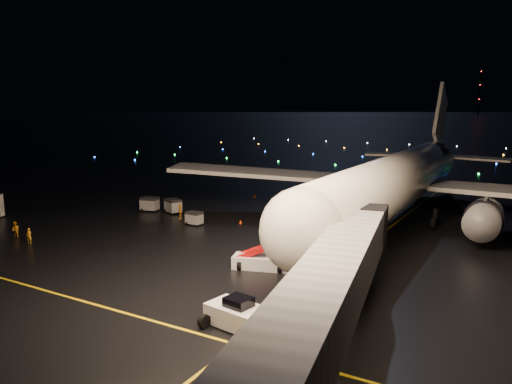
{
  "coord_description": "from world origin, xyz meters",
  "views": [
    {
      "loc": [
        27.05,
        -33.57,
        14.23
      ],
      "look_at": [
        0.52,
        12.0,
        5.0
      ],
      "focal_mm": 35.0,
      "sensor_mm": 36.0,
      "label": 1
    }
  ],
  "objects_px": {
    "baggage_cart_1": "(150,204)",
    "baggage_cart_2": "(173,206)",
    "baggage_cart_0": "(194,218)",
    "pushback_tug": "(239,312)",
    "crew_c": "(180,212)",
    "airliner": "(403,149)",
    "crew_b": "(16,229)",
    "belt_loader": "(262,249)",
    "crew_a": "(29,236)"
  },
  "relations": [
    {
      "from": "crew_c",
      "to": "baggage_cart_2",
      "type": "distance_m",
      "value": 3.88
    },
    {
      "from": "belt_loader",
      "to": "crew_c",
      "type": "height_order",
      "value": "belt_loader"
    },
    {
      "from": "baggage_cart_1",
      "to": "baggage_cart_2",
      "type": "relative_size",
      "value": 1.01
    },
    {
      "from": "airliner",
      "to": "baggage_cart_2",
      "type": "xyz_separation_m",
      "value": [
        -27.39,
        -10.5,
        -7.96
      ]
    },
    {
      "from": "airliner",
      "to": "crew_b",
      "type": "relative_size",
      "value": 37.59
    },
    {
      "from": "crew_a",
      "to": "crew_b",
      "type": "xyz_separation_m",
      "value": [
        -3.56,
        0.9,
        0.02
      ]
    },
    {
      "from": "baggage_cart_1",
      "to": "baggage_cart_2",
      "type": "bearing_deg",
      "value": -2.9
    },
    {
      "from": "airliner",
      "to": "crew_b",
      "type": "distance_m",
      "value": 45.49
    },
    {
      "from": "airliner",
      "to": "baggage_cart_0",
      "type": "height_order",
      "value": "airliner"
    },
    {
      "from": "pushback_tug",
      "to": "baggage_cart_1",
      "type": "bearing_deg",
      "value": 149.77
    },
    {
      "from": "belt_loader",
      "to": "baggage_cart_0",
      "type": "distance_m",
      "value": 18.08
    },
    {
      "from": "crew_c",
      "to": "baggage_cart_0",
      "type": "distance_m",
      "value": 3.78
    },
    {
      "from": "belt_loader",
      "to": "baggage_cart_1",
      "type": "relative_size",
      "value": 3.31
    },
    {
      "from": "airliner",
      "to": "baggage_cart_0",
      "type": "xyz_separation_m",
      "value": [
        -20.88,
        -14.45,
        -8.11
      ]
    },
    {
      "from": "belt_loader",
      "to": "baggage_cart_1",
      "type": "bearing_deg",
      "value": 134.38
    },
    {
      "from": "crew_b",
      "to": "airliner",
      "type": "bearing_deg",
      "value": 34.93
    },
    {
      "from": "airliner",
      "to": "crew_c",
      "type": "relative_size",
      "value": 33.61
    },
    {
      "from": "airliner",
      "to": "belt_loader",
      "type": "bearing_deg",
      "value": -104.48
    },
    {
      "from": "crew_b",
      "to": "crew_c",
      "type": "xyz_separation_m",
      "value": [
        10.03,
        15.89,
        0.1
      ]
    },
    {
      "from": "crew_b",
      "to": "baggage_cart_2",
      "type": "height_order",
      "value": "baggage_cart_2"
    },
    {
      "from": "belt_loader",
      "to": "crew_a",
      "type": "bearing_deg",
      "value": 174.08
    },
    {
      "from": "pushback_tug",
      "to": "crew_c",
      "type": "xyz_separation_m",
      "value": [
        -22.99,
        22.67,
        -0.08
      ]
    },
    {
      "from": "pushback_tug",
      "to": "crew_a",
      "type": "xyz_separation_m",
      "value": [
        -29.47,
        5.87,
        -0.2
      ]
    },
    {
      "from": "crew_c",
      "to": "baggage_cart_0",
      "type": "xyz_separation_m",
      "value": [
        3.42,
        -1.6,
        -0.14
      ]
    },
    {
      "from": "crew_a",
      "to": "baggage_cart_2",
      "type": "xyz_separation_m",
      "value": [
        3.38,
        19.14,
        0.13
      ]
    },
    {
      "from": "airliner",
      "to": "belt_loader",
      "type": "height_order",
      "value": "airliner"
    },
    {
      "from": "crew_b",
      "to": "baggage_cart_1",
      "type": "bearing_deg",
      "value": 73.86
    },
    {
      "from": "belt_loader",
      "to": "baggage_cart_2",
      "type": "distance_m",
      "value": 25.67
    },
    {
      "from": "crew_b",
      "to": "baggage_cart_2",
      "type": "xyz_separation_m",
      "value": [
        6.94,
        18.24,
        0.11
      ]
    },
    {
      "from": "crew_a",
      "to": "crew_b",
      "type": "distance_m",
      "value": 3.67
    },
    {
      "from": "airliner",
      "to": "crew_b",
      "type": "height_order",
      "value": "airliner"
    },
    {
      "from": "pushback_tug",
      "to": "crew_c",
      "type": "distance_m",
      "value": 32.28
    },
    {
      "from": "pushback_tug",
      "to": "belt_loader",
      "type": "xyz_separation_m",
      "value": [
        -4.56,
        11.04,
        0.77
      ]
    },
    {
      "from": "crew_b",
      "to": "baggage_cart_0",
      "type": "height_order",
      "value": "crew_b"
    },
    {
      "from": "belt_loader",
      "to": "baggage_cart_0",
      "type": "xyz_separation_m",
      "value": [
        -15.01,
        10.02,
        -0.99
      ]
    },
    {
      "from": "airliner",
      "to": "belt_loader",
      "type": "xyz_separation_m",
      "value": [
        -5.87,
        -24.47,
        -7.12
      ]
    },
    {
      "from": "pushback_tug",
      "to": "crew_c",
      "type": "relative_size",
      "value": 2.29
    },
    {
      "from": "pushback_tug",
      "to": "belt_loader",
      "type": "height_order",
      "value": "belt_loader"
    },
    {
      "from": "baggage_cart_2",
      "to": "pushback_tug",
      "type": "bearing_deg",
      "value": -21.53
    },
    {
      "from": "crew_a",
      "to": "baggage_cart_1",
      "type": "relative_size",
      "value": 0.73
    },
    {
      "from": "crew_a",
      "to": "baggage_cart_0",
      "type": "xyz_separation_m",
      "value": [
        9.9,
        15.19,
        -0.02
      ]
    },
    {
      "from": "crew_a",
      "to": "pushback_tug",
      "type": "bearing_deg",
      "value": -31.4
    },
    {
      "from": "pushback_tug",
      "to": "airliner",
      "type": "bearing_deg",
      "value": 97.1
    },
    {
      "from": "baggage_cart_0",
      "to": "airliner",
      "type": "bearing_deg",
      "value": 38.16
    },
    {
      "from": "baggage_cart_0",
      "to": "baggage_cart_2",
      "type": "distance_m",
      "value": 7.62
    },
    {
      "from": "crew_c",
      "to": "crew_b",
      "type": "bearing_deg",
      "value": -65.6
    },
    {
      "from": "crew_c",
      "to": "baggage_cart_2",
      "type": "relative_size",
      "value": 0.84
    },
    {
      "from": "crew_a",
      "to": "crew_c",
      "type": "bearing_deg",
      "value": 48.77
    },
    {
      "from": "belt_loader",
      "to": "baggage_cart_0",
      "type": "height_order",
      "value": "belt_loader"
    },
    {
      "from": "crew_b",
      "to": "baggage_cart_1",
      "type": "distance_m",
      "value": 17.89
    }
  ]
}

